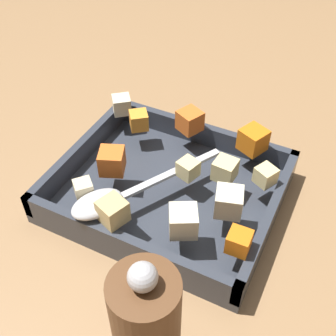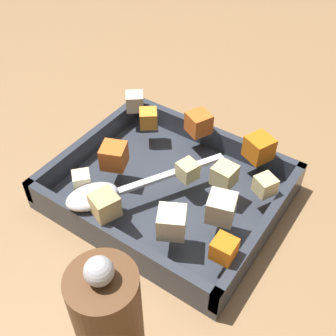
% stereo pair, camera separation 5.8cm
% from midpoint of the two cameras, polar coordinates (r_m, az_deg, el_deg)
% --- Properties ---
extents(ground_plane, '(4.00, 4.00, 0.00)m').
position_cam_midpoint_polar(ground_plane, '(0.62, -1.05, -4.03)').
color(ground_plane, '#936D47').
extents(baking_dish, '(0.30, 0.25, 0.05)m').
position_cam_midpoint_polar(baking_dish, '(0.61, -2.71, -3.19)').
color(baking_dish, '#333842').
rests_on(baking_dish, ground_plane).
extents(carrot_chunk_back_center, '(0.03, 0.03, 0.03)m').
position_cam_midpoint_polar(carrot_chunk_back_center, '(0.49, 6.13, -9.92)').
color(carrot_chunk_back_center, orange).
rests_on(carrot_chunk_back_center, baking_dish).
extents(carrot_chunk_near_spoon, '(0.04, 0.04, 0.03)m').
position_cam_midpoint_polar(carrot_chunk_near_spoon, '(0.65, -6.45, 6.24)').
color(carrot_chunk_near_spoon, orange).
rests_on(carrot_chunk_near_spoon, baking_dish).
extents(carrot_chunk_near_left, '(0.04, 0.04, 0.03)m').
position_cam_midpoint_polar(carrot_chunk_near_left, '(0.62, 8.68, 3.62)').
color(carrot_chunk_near_left, orange).
rests_on(carrot_chunk_near_left, baking_dish).
extents(carrot_chunk_heap_side, '(0.04, 0.04, 0.03)m').
position_cam_midpoint_polar(carrot_chunk_heap_side, '(0.64, 0.36, 6.22)').
color(carrot_chunk_heap_side, orange).
rests_on(carrot_chunk_heap_side, baking_dish).
extents(carrot_chunk_center, '(0.04, 0.04, 0.03)m').
position_cam_midpoint_polar(carrot_chunk_center, '(0.59, -10.30, 0.79)').
color(carrot_chunk_center, orange).
rests_on(carrot_chunk_center, baking_dish).
extents(potato_chunk_corner_nw, '(0.03, 0.03, 0.02)m').
position_cam_midpoint_polar(potato_chunk_corner_nw, '(0.56, -14.10, -2.87)').
color(potato_chunk_corner_nw, beige).
rests_on(potato_chunk_corner_nw, baking_dish).
extents(potato_chunk_near_right, '(0.03, 0.03, 0.02)m').
position_cam_midpoint_polar(potato_chunk_near_right, '(0.57, 10.10, -1.14)').
color(potato_chunk_near_right, '#E0CC89').
rests_on(potato_chunk_near_right, baking_dish).
extents(potato_chunk_far_right, '(0.03, 0.03, 0.03)m').
position_cam_midpoint_polar(potato_chunk_far_right, '(0.57, 4.75, -0.33)').
color(potato_chunk_far_right, '#E0CC89').
rests_on(potato_chunk_far_right, baking_dish).
extents(potato_chunk_heap_top, '(0.04, 0.04, 0.03)m').
position_cam_midpoint_polar(potato_chunk_heap_top, '(0.50, -1.23, -7.27)').
color(potato_chunk_heap_top, beige).
rests_on(potato_chunk_heap_top, baking_dish).
extents(potato_chunk_under_handle, '(0.03, 0.03, 0.02)m').
position_cam_midpoint_polar(potato_chunk_under_handle, '(0.57, -0.21, -0.25)').
color(potato_chunk_under_handle, '#E0CC89').
rests_on(potato_chunk_under_handle, baking_dish).
extents(potato_chunk_corner_se, '(0.04, 0.04, 0.03)m').
position_cam_midpoint_polar(potato_chunk_corner_se, '(0.52, -10.54, -5.84)').
color(potato_chunk_corner_se, tan).
rests_on(potato_chunk_corner_se, baking_dish).
extents(potato_chunk_front_center, '(0.04, 0.04, 0.03)m').
position_cam_midpoint_polar(potato_chunk_front_center, '(0.69, -8.61, 8.25)').
color(potato_chunk_front_center, beige).
rests_on(potato_chunk_front_center, baking_dish).
extents(potato_chunk_rim_edge, '(0.04, 0.04, 0.03)m').
position_cam_midpoint_polar(potato_chunk_rim_edge, '(0.53, 5.01, -4.68)').
color(potato_chunk_rim_edge, beige).
rests_on(potato_chunk_rim_edge, baking_dish).
extents(serving_spoon, '(0.13, 0.21, 0.02)m').
position_cam_midpoint_polar(serving_spoon, '(0.55, -11.14, -4.35)').
color(serving_spoon, silver).
rests_on(serving_spoon, baking_dish).
extents(pepper_mill, '(0.06, 0.06, 0.19)m').
position_cam_midpoint_polar(pepper_mill, '(0.41, -7.11, -21.32)').
color(pepper_mill, brown).
rests_on(pepper_mill, ground_plane).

